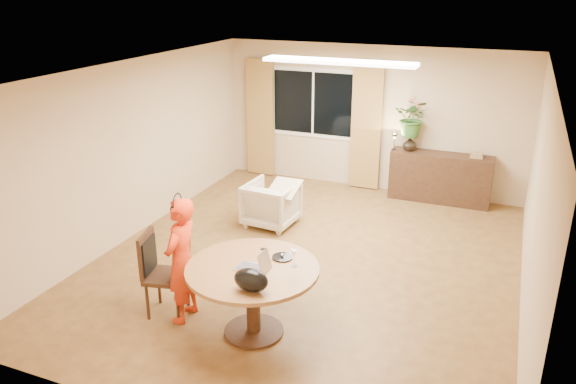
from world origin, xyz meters
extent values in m
plane|color=brown|center=(0.00, 0.00, 0.00)|extent=(6.50, 6.50, 0.00)
plane|color=white|center=(0.00, 0.00, 2.60)|extent=(6.50, 6.50, 0.00)
plane|color=tan|center=(0.00, 3.25, 1.30)|extent=(5.50, 0.00, 5.50)
plane|color=tan|center=(-2.75, 0.00, 1.30)|extent=(0.00, 6.50, 6.50)
plane|color=tan|center=(2.75, 0.00, 1.30)|extent=(0.00, 6.50, 6.50)
cube|color=white|center=(-1.10, 3.23, 1.50)|extent=(1.70, 0.02, 1.30)
cube|color=black|center=(-1.10, 3.22, 1.50)|extent=(1.55, 0.01, 1.15)
cube|color=white|center=(-1.10, 3.22, 1.50)|extent=(0.04, 0.01, 1.15)
cube|color=olive|center=(-2.15, 3.15, 1.15)|extent=(0.55, 0.08, 2.25)
cube|color=olive|center=(-0.05, 3.15, 1.15)|extent=(0.55, 0.08, 2.25)
cube|color=white|center=(0.00, 1.20, 2.57)|extent=(2.20, 0.35, 0.05)
cylinder|color=brown|center=(0.04, -1.78, 0.79)|extent=(1.42, 1.42, 0.04)
cylinder|color=black|center=(0.04, -1.78, 0.38)|extent=(0.15, 0.15, 0.77)
cylinder|color=black|center=(0.04, -1.78, 0.02)|extent=(0.66, 0.66, 0.03)
imported|color=red|center=(-0.82, -1.81, 0.73)|extent=(0.56, 0.38, 1.47)
imported|color=#C2AC99|center=(-0.96, 0.97, 0.35)|extent=(0.80, 0.82, 0.70)
cube|color=black|center=(1.34, 3.01, 0.43)|extent=(1.71, 0.42, 0.86)
imported|color=black|center=(0.77, 3.01, 0.98)|extent=(0.30, 0.30, 0.25)
imported|color=#256326|center=(0.79, 3.01, 1.44)|extent=(0.61, 0.53, 0.66)
camera|label=1|loc=(2.37, -6.49, 3.65)|focal=35.00mm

